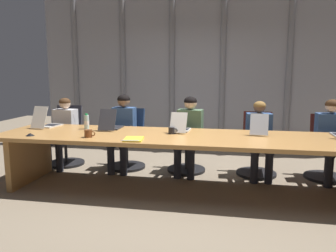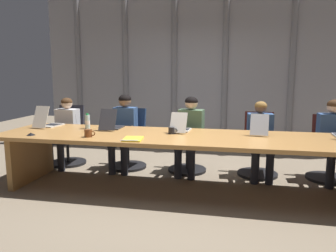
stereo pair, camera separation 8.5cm
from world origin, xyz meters
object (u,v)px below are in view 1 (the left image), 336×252
laptop_left_end (47,123)px  conference_mic_middle (30,134)px  person_right_end (332,135)px  person_center (189,130)px  laptop_center (181,128)px  office_chair_right_end (326,154)px  person_left_end (63,128)px  coffee_mug_far (172,131)px  water_bottle_primary (87,122)px  coffee_mug_near (89,133)px  office_chair_center (187,148)px  laptop_right_mid (259,130)px  laptop_left_mid (111,125)px  office_chair_left_mid (128,145)px  person_right_mid (259,135)px  office_chair_left_end (67,142)px  person_left_mid (123,127)px  office_chair_right_mid (257,151)px  spiral_notepad (133,139)px

laptop_left_end → conference_mic_middle: 0.68m
person_right_end → conference_mic_middle: size_ratio=10.65×
person_center → laptop_center: bearing=-0.2°
laptop_left_end → office_chair_right_end: laptop_left_end is taller
person_left_end → coffee_mug_far: (1.94, -0.69, 0.14)m
person_center → water_bottle_primary: (-1.41, -0.55, 0.17)m
coffee_mug_near → office_chair_right_end: bearing=22.1°
laptop_left_end → person_left_end: person_left_end is taller
person_left_end → coffee_mug_near: person_left_end is taller
office_chair_center → coffee_mug_far: size_ratio=7.53×
laptop_right_mid → person_right_end: person_right_end is taller
person_left_end → coffee_mug_far: person_left_end is taller
laptop_center → water_bottle_primary: size_ratio=2.00×
laptop_left_mid → office_chair_center: laptop_left_mid is taller
laptop_left_mid → office_chair_right_end: size_ratio=0.50×
office_chair_left_mid → coffee_mug_near: size_ratio=6.79×
laptop_left_mid → person_left_end: 1.15m
person_center → laptop_left_mid: bearing=-58.8°
office_chair_left_mid → person_right_mid: bearing=93.5°
person_right_end → water_bottle_primary: (-3.45, -0.55, 0.17)m
office_chair_left_mid → office_chair_center: bearing=98.0°
office_chair_left_end → office_chair_center: 2.07m
office_chair_center → conference_mic_middle: size_ratio=8.41×
laptop_left_end → person_left_mid: person_left_mid is taller
person_right_end → water_bottle_primary: size_ratio=5.25×
office_chair_right_end → laptop_right_mid: bearing=-54.8°
person_left_end → coffee_mug_far: size_ratio=9.23×
office_chair_left_mid → office_chair_right_mid: size_ratio=1.01×
person_left_mid → laptop_right_mid: bearing=76.8°
water_bottle_primary → conference_mic_middle: (-0.50, -0.62, -0.08)m
person_left_mid → coffee_mug_near: 1.13m
person_left_mid → coffee_mug_far: size_ratio=9.77×
office_chair_right_mid → coffee_mug_far: office_chair_right_mid is taller
laptop_left_mid → spiral_notepad: bearing=-142.9°
person_left_end → person_center: 2.08m
person_center → office_chair_left_mid: bearing=-93.0°
water_bottle_primary → laptop_right_mid: bearing=1.7°
laptop_left_end → office_chair_center: bearing=-65.0°
laptop_center → water_bottle_primary: laptop_center is taller
laptop_center → office_chair_left_mid: laptop_center is taller
laptop_left_end → laptop_center: laptop_left_end is taller
office_chair_right_mid → coffee_mug_far: 1.52m
office_chair_left_mid → person_center: (1.03, -0.16, 0.32)m
office_chair_center → coffee_mug_far: (-0.10, -0.86, 0.44)m
laptop_left_end → water_bottle_primary: 0.65m
office_chair_left_mid → coffee_mug_near: 1.36m
coffee_mug_near → office_chair_center: bearing=49.7°
office_chair_center → person_right_mid: bearing=86.8°
laptop_left_end → spiral_notepad: laptop_left_end is taller
person_right_end → coffee_mug_near: 3.36m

